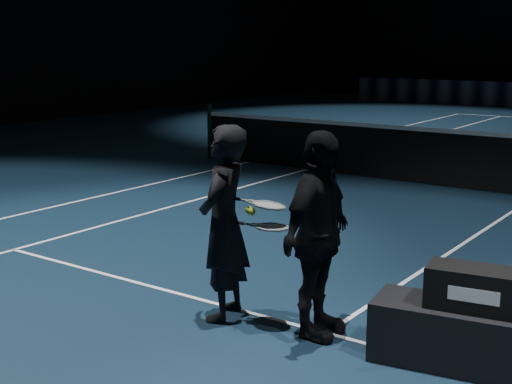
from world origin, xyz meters
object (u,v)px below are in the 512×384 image
player_bench (478,339)px  player_b (318,235)px  player_a (224,223)px  racket_upper (269,205)px  racket_lower (272,227)px  tennis_balls (251,209)px  racket_bag (481,289)px

player_bench → player_b: size_ratio=0.91×
player_a → racket_upper: size_ratio=2.46×
player_a → racket_upper: player_a is taller
racket_lower → racket_upper: racket_upper is taller
racket_lower → tennis_balls: 0.24m
player_bench → player_a: 2.21m
player_a → racket_upper: (0.39, 0.10, 0.19)m
racket_lower → tennis_balls: bearing=178.5°
player_a → racket_lower: (0.44, 0.07, 0.02)m
player_b → racket_upper: player_b is taller
tennis_balls → racket_bag: bearing=7.3°
player_bench → player_a: bearing=178.4°
player_bench → racket_bag: (0.00, 0.00, 0.38)m
player_bench → racket_bag: racket_bag is taller
player_bench → racket_upper: bearing=176.8°
player_b → tennis_balls: size_ratio=13.93×
racket_bag → racket_lower: bearing=178.1°
player_bench → racket_bag: size_ratio=2.00×
player_b → racket_upper: bearing=89.6°
racket_bag → tennis_balls: tennis_balls is taller
tennis_balls → racket_lower: bearing=7.1°
player_bench → player_b: (-1.27, -0.15, 0.61)m
player_a → racket_lower: player_a is taller
player_a → racket_lower: 0.45m
racket_bag → player_a: size_ratio=0.45×
racket_bag → tennis_balls: size_ratio=6.32×
racket_bag → player_b: (-1.27, -0.15, 0.23)m
racket_bag → tennis_balls: (-1.85, -0.24, 0.38)m
tennis_balls → player_a: bearing=-170.3°
racket_bag → racket_lower: size_ratio=1.11×
player_b → racket_lower: bearing=94.7°
racket_lower → racket_bag: bearing=-1.3°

